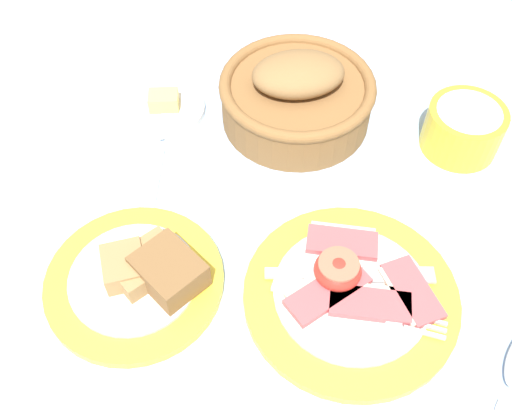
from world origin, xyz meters
TOP-DOWN VIEW (x-y plane):
  - ground_plane at (0.00, 0.00)m, footprint 3.00×3.00m
  - breakfast_plate at (0.07, 0.01)m, footprint 0.23×0.23m
  - bread_plate at (-0.16, -0.01)m, footprint 0.20×0.20m
  - sugar_cup at (0.20, 0.26)m, footprint 0.10×0.10m
  - bread_basket at (-0.02, 0.28)m, footprint 0.21×0.21m
  - butter_dish at (-0.20, 0.26)m, footprint 0.11×0.11m
  - teaspoon_near_cup at (-0.19, 0.21)m, footprint 0.04×0.19m
  - teaspoon_stray at (0.23, -0.07)m, footprint 0.09×0.19m

SIDE VIEW (x-z plane):
  - ground_plane at x=0.00m, z-range 0.00..0.00m
  - teaspoon_near_cup at x=-0.19m, z-range 0.00..0.01m
  - teaspoon_stray at x=0.23m, z-range 0.00..0.01m
  - butter_dish at x=-0.20m, z-range -0.01..0.02m
  - breakfast_plate at x=0.07m, z-range -0.01..0.03m
  - bread_plate at x=-0.16m, z-range -0.01..0.04m
  - sugar_cup at x=0.20m, z-range 0.00..0.06m
  - bread_basket at x=-0.02m, z-range -0.01..0.09m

